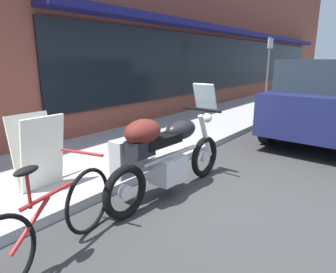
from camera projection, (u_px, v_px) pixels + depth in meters
name	position (u px, v px, depth m)	size (l,w,h in m)	color
ground_plane	(226.00, 201.00, 3.71)	(80.00, 80.00, 0.00)	#353535
storefront_building	(241.00, 28.00, 12.02)	(25.56, 0.90, 5.96)	brown
sidewalk_curb	(272.00, 101.00, 12.09)	(30.00, 2.48, 0.12)	#A5A5A5
touring_motorcycle	(162.00, 152.00, 3.69)	(2.19, 0.72, 1.38)	black
parked_bicycle	(50.00, 222.00, 2.53)	(1.63, 0.56, 0.92)	black
sandwich_board_sign	(38.00, 151.00, 3.73)	(0.55, 0.41, 0.93)	silver
parking_sign_pole	(268.00, 66.00, 9.85)	(0.44, 0.07, 2.29)	#59595B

